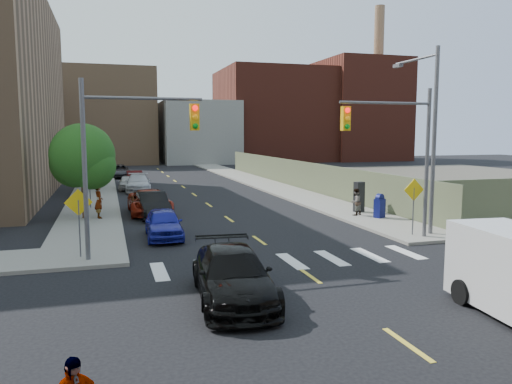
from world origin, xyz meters
TOP-DOWN VIEW (x-y plane):
  - ground at (0.00, 0.00)m, footprint 160.00×160.00m
  - sidewalk_nw at (-7.75, 41.50)m, footprint 3.50×73.00m
  - sidewalk_ne at (7.75, 41.50)m, footprint 3.50×73.00m
  - fence_north at (9.60, 28.00)m, footprint 0.12×44.00m
  - gravel_lot at (28.00, 30.00)m, footprint 36.00×42.00m
  - bg_bldg_west at (-22.00, 70.00)m, footprint 14.00×18.00m
  - bg_bldg_midwest at (-6.00, 72.00)m, footprint 14.00×16.00m
  - bg_bldg_center at (8.00, 70.00)m, footprint 12.00×16.00m
  - bg_bldg_east at (22.00, 72.00)m, footprint 18.00×18.00m
  - bg_bldg_fareast at (38.00, 70.00)m, footprint 14.00×16.00m
  - smokestack at (42.00, 70.00)m, footprint 1.80×1.80m
  - signal_nw at (-5.98, 6.00)m, footprint 4.59×0.30m
  - signal_ne at (5.98, 6.00)m, footprint 4.59×0.30m
  - streetlight_ne at (8.20, 6.90)m, footprint 0.25×3.70m
  - warn_sign_nw at (-7.80, 6.50)m, footprint 1.06×0.06m
  - warn_sign_ne at (7.20, 6.50)m, footprint 1.06×0.06m
  - warn_sign_midwest at (-7.80, 20.00)m, footprint 1.06×0.06m
  - tree_west_near at (-8.00, 16.05)m, footprint 3.66×3.64m
  - tree_west_far at (-8.00, 31.05)m, footprint 3.66×3.64m
  - parked_car_blue at (-4.20, 9.82)m, footprint 1.81×4.19m
  - parked_car_black at (-4.20, 15.84)m, footprint 1.86×4.64m
  - parked_car_red at (-4.23, 17.19)m, footprint 2.52×5.38m
  - parked_car_silver at (-4.20, 29.54)m, footprint 2.36×5.14m
  - parked_car_white at (-5.02, 31.16)m, footprint 1.70×3.78m
  - parked_car_maroon at (-4.20, 35.07)m, footprint 1.61×4.19m
  - parked_car_grey at (-5.50, 43.55)m, footprint 2.61×5.33m
  - black_sedan at (-3.20, 0.24)m, footprint 2.62×5.48m
  - mailbox at (8.18, 11.20)m, footprint 0.69×0.63m
  - payphone at (8.07, 13.45)m, footprint 0.63×0.56m
  - pedestrian_west at (-7.20, 15.59)m, footprint 0.61×0.79m
  - pedestrian_east at (7.26, 12.32)m, footprint 0.95×0.86m

SIDE VIEW (x-z plane):
  - ground at x=0.00m, z-range 0.00..0.00m
  - gravel_lot at x=28.00m, z-range 0.00..0.06m
  - sidewalk_nw at x=-7.75m, z-range 0.00..0.15m
  - sidewalk_ne at x=7.75m, z-range 0.00..0.15m
  - parked_car_white at x=-5.02m, z-range 0.00..1.26m
  - parked_car_maroon at x=-4.20m, z-range 0.00..1.36m
  - parked_car_blue at x=-4.20m, z-range 0.00..1.41m
  - parked_car_grey at x=-5.50m, z-range 0.00..1.46m
  - parked_car_silver at x=-4.20m, z-range 0.00..1.46m
  - parked_car_red at x=-4.23m, z-range 0.00..1.49m
  - parked_car_black at x=-4.20m, z-range 0.00..1.50m
  - black_sedan at x=-3.20m, z-range 0.00..1.54m
  - mailbox at x=8.18m, z-range 0.13..1.51m
  - pedestrian_east at x=7.26m, z-range 0.15..1.73m
  - payphone at x=8.07m, z-range 0.15..2.00m
  - pedestrian_west at x=-7.20m, z-range 0.15..2.09m
  - fence_north at x=9.60m, z-range 0.00..2.50m
  - warn_sign_nw at x=-7.80m, z-range 0.58..3.41m
  - warn_sign_ne at x=7.20m, z-range 0.58..3.41m
  - warn_sign_midwest at x=-7.80m, z-range 0.58..3.41m
  - tree_west_near at x=-8.00m, z-range 0.72..6.24m
  - tree_west_far at x=-8.00m, z-range 0.72..6.24m
  - signal_nw at x=-5.98m, z-range 1.03..8.03m
  - signal_ne at x=5.98m, z-range 1.03..8.03m
  - bg_bldg_center at x=8.00m, z-range 0.00..10.00m
  - streetlight_ne at x=8.20m, z-range 0.72..9.72m
  - bg_bldg_west at x=-22.00m, z-range 0.00..12.00m
  - bg_bldg_midwest at x=-6.00m, z-range 0.00..15.00m
  - bg_bldg_east at x=22.00m, z-range 0.00..16.00m
  - bg_bldg_fareast at x=38.00m, z-range 0.00..18.00m
  - smokestack at x=42.00m, z-range 0.00..28.00m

